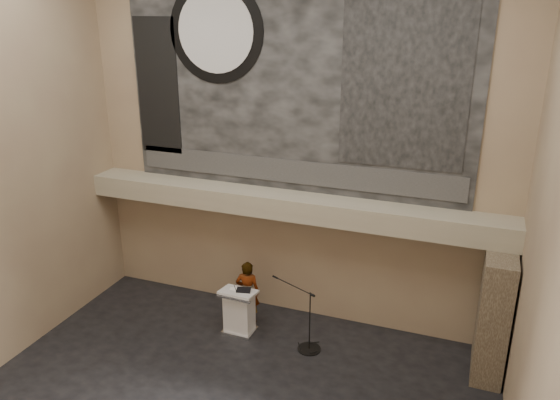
% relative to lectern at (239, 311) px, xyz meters
% --- Properties ---
extents(wall_back, '(10.00, 0.02, 8.50)m').
position_rel_lectern_xyz_m(wall_back, '(0.79, 1.40, 3.70)').
color(wall_back, '#876D56').
rests_on(wall_back, floor).
extents(wall_front, '(10.00, 0.02, 8.50)m').
position_rel_lectern_xyz_m(wall_front, '(0.79, -6.60, 3.70)').
color(wall_front, '#876D56').
rests_on(wall_front, floor).
extents(wall_right, '(0.02, 8.00, 8.50)m').
position_rel_lectern_xyz_m(wall_right, '(5.79, -2.60, 3.70)').
color(wall_right, '#876D56').
rests_on(wall_right, floor).
extents(soffit, '(10.00, 0.80, 0.50)m').
position_rel_lectern_xyz_m(soffit, '(0.79, 1.00, 2.40)').
color(soffit, gray).
rests_on(soffit, wall_back).
extents(sprinkler_left, '(0.04, 0.04, 0.06)m').
position_rel_lectern_xyz_m(sprinkler_left, '(-0.81, 0.95, 2.12)').
color(sprinkler_left, '#B2893D').
rests_on(sprinkler_left, soffit).
extents(sprinkler_right, '(0.04, 0.04, 0.06)m').
position_rel_lectern_xyz_m(sprinkler_right, '(2.69, 0.95, 2.12)').
color(sprinkler_right, '#B2893D').
rests_on(sprinkler_right, soffit).
extents(banner, '(8.00, 0.05, 5.00)m').
position_rel_lectern_xyz_m(banner, '(0.79, 1.37, 5.15)').
color(banner, black).
rests_on(banner, wall_back).
extents(banner_text_strip, '(7.76, 0.02, 0.55)m').
position_rel_lectern_xyz_m(banner_text_strip, '(0.79, 1.33, 3.10)').
color(banner_text_strip, '#313131').
rests_on(banner_text_strip, banner).
extents(banner_clock_rim, '(2.30, 0.02, 2.30)m').
position_rel_lectern_xyz_m(banner_clock_rim, '(-1.01, 1.33, 6.15)').
color(banner_clock_rim, black).
rests_on(banner_clock_rim, banner).
extents(banner_clock_face, '(1.84, 0.02, 1.84)m').
position_rel_lectern_xyz_m(banner_clock_face, '(-1.01, 1.31, 6.15)').
color(banner_clock_face, silver).
rests_on(banner_clock_face, banner).
extents(banner_building_print, '(2.60, 0.02, 3.60)m').
position_rel_lectern_xyz_m(banner_building_print, '(3.19, 1.33, 5.25)').
color(banner_building_print, black).
rests_on(banner_building_print, banner).
extents(banner_brick_print, '(1.10, 0.02, 3.20)m').
position_rel_lectern_xyz_m(banner_brick_print, '(-2.61, 1.33, 4.85)').
color(banner_brick_print, black).
rests_on(banner_brick_print, banner).
extents(stone_pier, '(0.60, 1.40, 2.70)m').
position_rel_lectern_xyz_m(stone_pier, '(5.44, 0.55, 0.80)').
color(stone_pier, '#45392A').
rests_on(stone_pier, floor).
extents(lectern, '(0.83, 0.60, 1.14)m').
position_rel_lectern_xyz_m(lectern, '(0.00, 0.00, 0.00)').
color(lectern, silver).
rests_on(lectern, floor).
extents(binder, '(0.38, 0.34, 0.04)m').
position_rel_lectern_xyz_m(binder, '(0.11, 0.03, 0.56)').
color(binder, black).
rests_on(binder, lectern).
extents(papers, '(0.25, 0.30, 0.00)m').
position_rel_lectern_xyz_m(papers, '(-0.12, -0.02, 0.55)').
color(papers, white).
rests_on(papers, lectern).
extents(speaker_person, '(0.64, 0.47, 1.60)m').
position_rel_lectern_xyz_m(speaker_person, '(0.00, 0.49, 0.25)').
color(speaker_person, silver).
rests_on(speaker_person, floor).
extents(mic_stand, '(1.31, 0.75, 1.44)m').
position_rel_lectern_xyz_m(mic_stand, '(1.70, -0.06, -0.34)').
color(mic_stand, black).
rests_on(mic_stand, floor).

